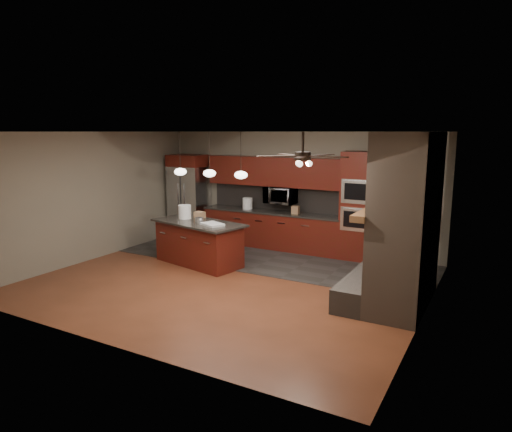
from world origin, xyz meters
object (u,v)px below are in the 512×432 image
Objects in this scene: paint_can at (199,220)px; cardboard_box at (200,215)px; kitchen_island at (199,243)px; microwave at (280,195)px; counter_box at (296,210)px; counter_bucket at (248,203)px; oven_tower at (361,206)px; paint_tray at (212,224)px; refrigerator at (189,197)px; white_bucket at (185,212)px.

cardboard_box reaches higher than paint_can.
cardboard_box reaches higher than kitchen_island.
counter_box is at bearing -12.68° from microwave.
counter_bucket reaches higher than cardboard_box.
oven_tower is 3.25× the size of microwave.
paint_tray is at bearing -138.21° from oven_tower.
oven_tower reaches higher than refrigerator.
paint_can reaches higher than kitchen_island.
oven_tower reaches higher than white_bucket.
white_bucket is 1.93m from counter_bucket.
oven_tower is 10.91× the size of cardboard_box.
oven_tower is 1.07× the size of kitchen_island.
white_bucket reaches higher than paint_tray.
refrigerator is 1.74m from counter_bucket.
oven_tower is 1.08× the size of refrigerator.
white_bucket is 0.34m from cardboard_box.
oven_tower is at bearing -0.20° from counter_box.
kitchen_island is (-0.93, -2.07, -0.83)m from microwave.
counter_box reaches higher than paint_can.
kitchen_island is (-2.90, -2.01, -0.73)m from oven_tower.
cardboard_box is (0.24, 0.22, -0.08)m from white_bucket.
refrigerator is 4.84× the size of paint_tray.
kitchen_island is 2.45m from counter_box.
kitchen_island is at bearing -176.64° from paint_tray.
cardboard_box is at bearing 124.83° from paint_can.
microwave is 2.07m from cardboard_box.
microwave is 2.63m from refrigerator.
kitchen_island is 0.69m from paint_tray.
refrigerator is 0.99× the size of kitchen_island.
microwave is at bearing 53.68° from white_bucket.
kitchen_island is 7.47× the size of white_bucket.
paint_can is 0.55m from cardboard_box.
counter_bucket is 1.33m from counter_box.
paint_can is 0.37× the size of paint_tray.
microwave is 2.61× the size of counter_bucket.
white_bucket is at bearing 173.74° from kitchen_island.
microwave is 0.33× the size of refrigerator.
paint_tray is (-0.45, -2.23, -0.36)m from microwave.
paint_can is at bearing -88.95° from counter_bucket.
microwave reaches higher than paint_can.
white_bucket is (-3.38, -1.85, -0.12)m from oven_tower.
oven_tower is at bearing -1.66° from microwave.
microwave is (-1.98, 0.06, 0.11)m from oven_tower.
paint_tray is at bearing -12.99° from paint_can.
paint_can is 0.60× the size of counter_bucket.
paint_can is (0.55, -0.23, -0.09)m from white_bucket.
refrigerator reaches higher than microwave.
cardboard_box is (-3.14, -1.63, -0.20)m from oven_tower.
microwave is 2.38m from white_bucket.
refrigerator reaches higher than kitchen_island.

